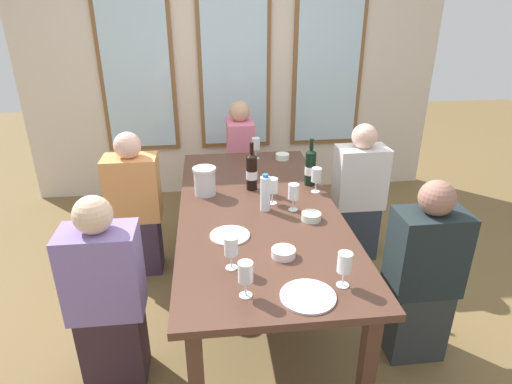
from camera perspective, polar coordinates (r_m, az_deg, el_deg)
ground_plane at (r=3.14m, az=0.30°, el=-14.31°), size 12.00×12.00×0.00m
back_wall_with_windows at (r=4.49m, az=-2.91°, el=17.71°), size 4.19×0.10×2.90m
dining_table at (r=2.77m, az=0.33°, el=-3.44°), size 0.99×2.15×0.74m
white_plate_0 at (r=1.99m, az=6.84°, el=-13.45°), size 0.25×0.25×0.01m
white_plate_1 at (r=2.43m, az=-3.46°, el=-5.71°), size 0.22×0.22×0.01m
metal_pitcher at (r=2.92m, az=-6.76°, el=1.46°), size 0.16×0.16×0.19m
wine_bottle_0 at (r=3.06m, az=7.17°, el=3.28°), size 0.08×0.08×0.34m
wine_bottle_1 at (r=2.96m, az=-0.57°, el=2.73°), size 0.08×0.08×0.34m
tasting_bowl_0 at (r=2.25m, az=3.64°, el=-7.98°), size 0.13×0.13×0.04m
tasting_bowl_1 at (r=3.58m, az=3.49°, el=4.69°), size 0.11×0.11×0.05m
tasting_bowl_2 at (r=2.61m, az=7.28°, el=-3.22°), size 0.12×0.12×0.04m
water_bottle at (r=2.67m, az=1.23°, el=-0.17°), size 0.06×0.06×0.24m
wine_glass_0 at (r=3.56m, az=-0.03°, el=6.24°), size 0.07×0.07×0.17m
wine_glass_1 at (r=2.02m, az=11.58°, el=-9.27°), size 0.07×0.07×0.17m
wine_glass_2 at (r=2.95m, az=7.94°, el=2.17°), size 0.07×0.07×0.17m
wine_glass_3 at (r=2.68m, az=4.96°, el=-0.03°), size 0.07×0.07×0.17m
wine_glass_4 at (r=2.75m, az=2.19°, el=0.78°), size 0.07×0.07×0.17m
wine_glass_5 at (r=2.11m, az=-3.31°, el=-7.30°), size 0.07×0.07×0.17m
wine_glass_6 at (r=1.92m, az=-1.38°, el=-10.70°), size 0.07×0.07×0.17m
seated_person_0 at (r=3.34m, az=-15.60°, el=-2.08°), size 0.38×0.24×1.11m
seated_person_1 at (r=3.51m, az=13.29°, el=-0.55°), size 0.38×0.24×1.11m
seated_person_2 at (r=2.45m, az=-18.99°, el=-13.11°), size 0.38×0.24×1.11m
seated_person_3 at (r=2.64m, az=21.01°, el=-10.41°), size 0.38×0.24×1.11m
seated_person_4 at (r=4.13m, az=-2.07°, el=3.94°), size 0.24×0.38×1.11m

